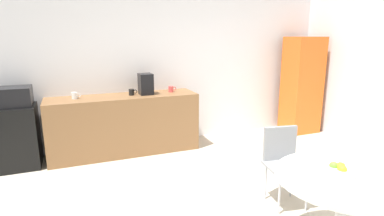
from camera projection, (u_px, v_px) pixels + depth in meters
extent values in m
cube|color=silver|center=(162.00, 65.00, 5.18)|extent=(6.00, 0.10, 2.60)
cube|color=brown|center=(125.00, 124.00, 4.80)|extent=(2.23, 0.60, 0.90)
cube|color=black|center=(17.00, 137.00, 4.28)|extent=(0.54, 0.54, 0.86)
cube|color=black|center=(12.00, 97.00, 4.15)|extent=(0.48, 0.38, 0.26)
cube|color=orange|center=(302.00, 85.00, 5.78)|extent=(0.60, 0.50, 1.76)
cylinder|color=white|center=(345.00, 178.00, 2.41)|extent=(1.06, 1.06, 0.03)
cylinder|color=silver|center=(307.00, 192.00, 3.22)|extent=(0.02, 0.02, 0.42)
cylinder|color=silver|center=(279.00, 195.00, 3.16)|extent=(0.02, 0.02, 0.42)
cylinder|color=silver|center=(292.00, 179.00, 3.52)|extent=(0.02, 0.02, 0.42)
cylinder|color=silver|center=(266.00, 182.00, 3.46)|extent=(0.02, 0.02, 0.42)
cube|color=gray|center=(287.00, 167.00, 3.29)|extent=(0.48, 0.48, 0.03)
cube|color=gray|center=(280.00, 143.00, 3.42)|extent=(0.38, 0.10, 0.38)
cylinder|color=silver|center=(338.00, 171.00, 2.42)|extent=(0.25, 0.25, 0.07)
sphere|color=yellow|center=(342.00, 170.00, 2.35)|extent=(0.07, 0.07, 0.07)
sphere|color=#66B233|center=(334.00, 166.00, 2.42)|extent=(0.07, 0.07, 0.07)
sphere|color=yellow|center=(340.00, 167.00, 2.40)|extent=(0.07, 0.07, 0.07)
sphere|color=yellow|center=(341.00, 167.00, 2.41)|extent=(0.07, 0.07, 0.07)
cylinder|color=black|center=(131.00, 92.00, 4.73)|extent=(0.08, 0.08, 0.09)
torus|color=black|center=(135.00, 92.00, 4.75)|extent=(0.06, 0.01, 0.06)
cylinder|color=#D84C4C|center=(171.00, 89.00, 5.00)|extent=(0.08, 0.08, 0.09)
torus|color=#D84C4C|center=(174.00, 89.00, 5.02)|extent=(0.06, 0.01, 0.06)
cylinder|color=white|center=(75.00, 96.00, 4.46)|extent=(0.08, 0.08, 0.09)
torus|color=white|center=(79.00, 95.00, 4.48)|extent=(0.06, 0.01, 0.06)
cube|color=black|center=(146.00, 84.00, 4.79)|extent=(0.20, 0.24, 0.32)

